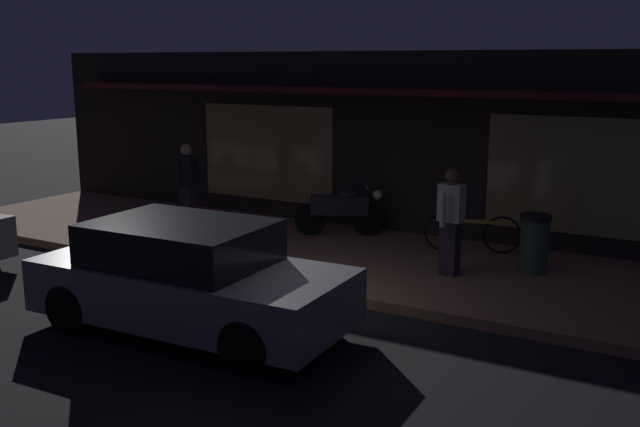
% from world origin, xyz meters
% --- Properties ---
extents(ground_plane, '(60.00, 60.00, 0.00)m').
position_xyz_m(ground_plane, '(0.00, 0.00, 0.00)').
color(ground_plane, black).
extents(sidewalk_slab, '(18.00, 4.00, 0.15)m').
position_xyz_m(sidewalk_slab, '(0.00, 3.00, 0.07)').
color(sidewalk_slab, '#8C6047').
rests_on(sidewalk_slab, ground_plane).
extents(storefront_building, '(18.00, 3.30, 3.60)m').
position_xyz_m(storefront_building, '(0.00, 6.39, 1.80)').
color(storefront_building, black).
rests_on(storefront_building, ground_plane).
extents(motorcycle, '(1.55, 0.96, 0.97)m').
position_xyz_m(motorcycle, '(-0.96, 4.17, 0.65)').
color(motorcycle, black).
rests_on(motorcycle, sidewalk_slab).
extents(bicycle_parked, '(1.59, 0.62, 0.91)m').
position_xyz_m(bicycle_parked, '(1.62, 4.18, 0.51)').
color(bicycle_parked, black).
rests_on(bicycle_parked, sidewalk_slab).
extents(person_photographer, '(0.39, 0.61, 1.67)m').
position_xyz_m(person_photographer, '(-3.88, 3.18, 1.03)').
color(person_photographer, '#28232D').
rests_on(person_photographer, sidewalk_slab).
extents(person_bystander, '(0.41, 0.62, 1.67)m').
position_xyz_m(person_bystander, '(1.75, 2.69, 1.03)').
color(person_bystander, '#28232D').
rests_on(person_bystander, sidewalk_slab).
extents(trash_bin, '(0.48, 0.48, 0.93)m').
position_xyz_m(trash_bin, '(2.84, 3.50, 0.62)').
color(trash_bin, '#2D4C33').
rests_on(trash_bin, sidewalk_slab).
extents(parked_car_far, '(4.16, 1.92, 1.42)m').
position_xyz_m(parked_car_far, '(-0.45, -0.86, 0.70)').
color(parked_car_far, black).
rests_on(parked_car_far, ground_plane).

